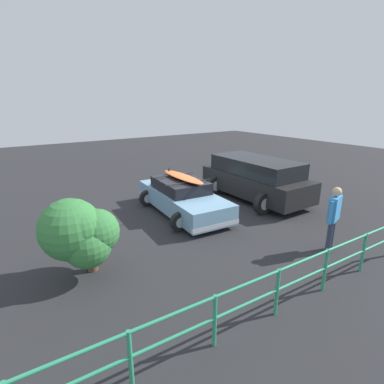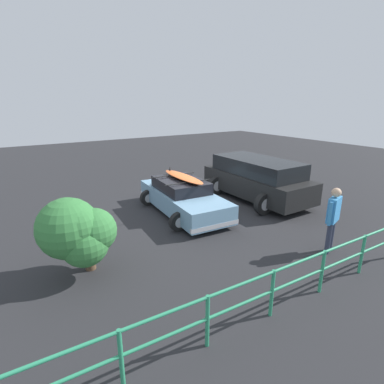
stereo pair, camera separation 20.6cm
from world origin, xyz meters
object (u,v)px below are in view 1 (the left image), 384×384
suv_car (255,178)px  person_bystander (334,213)px  bush_near_left (82,233)px  sedan_car (182,197)px

suv_car → person_bystander: person_bystander is taller
suv_car → bush_near_left: size_ratio=2.56×
suv_car → person_bystander: (1.56, 4.42, 0.20)m
sedan_car → bush_near_left: bearing=29.5°
person_bystander → suv_car: bearing=-109.5°
person_bystander → bush_near_left: 6.40m
suv_car → bush_near_left: bearing=15.0°
suv_car → bush_near_left: (7.48, 2.00, 0.24)m
person_bystander → sedan_car: bearing=-69.4°
sedan_car → bush_near_left: 4.78m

